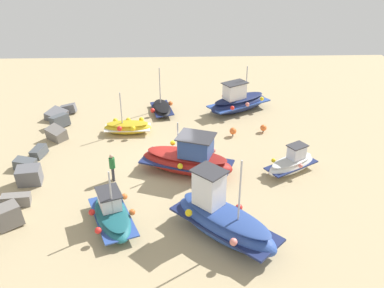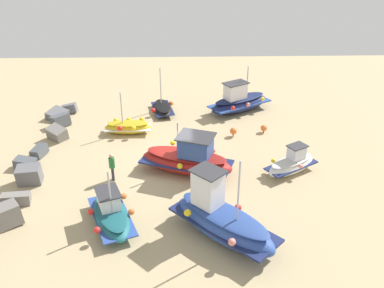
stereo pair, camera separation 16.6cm
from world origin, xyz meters
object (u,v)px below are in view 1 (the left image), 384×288
at_px(fishing_boat_3, 238,102).
at_px(fishing_boat_0, 162,108).
at_px(fishing_boat_6, 112,214).
at_px(mooring_buoy_1, 263,128).
at_px(fishing_boat_4, 292,163).
at_px(fishing_boat_1, 188,159).
at_px(mooring_buoy_0, 233,131).
at_px(fishing_boat_5, 128,127).
at_px(person_walking, 112,166).
at_px(fishing_boat_2, 223,219).

bearing_deg(fishing_boat_3, fishing_boat_0, -29.89).
bearing_deg(fishing_boat_0, fishing_boat_6, -20.54).
height_order(fishing_boat_3, mooring_buoy_1, fishing_boat_3).
relative_size(fishing_boat_4, fishing_boat_6, 0.83).
height_order(fishing_boat_1, fishing_boat_3, fishing_boat_3).
distance_m(fishing_boat_3, mooring_buoy_0, 4.28).
bearing_deg(fishing_boat_0, fishing_boat_5, -44.90).
bearing_deg(fishing_boat_6, person_walking, -14.53).
bearing_deg(mooring_buoy_1, fishing_boat_5, 88.97).
relative_size(fishing_boat_6, mooring_buoy_0, 6.66).
distance_m(fishing_boat_5, fishing_boat_6, 9.59).
relative_size(fishing_boat_2, fishing_boat_5, 1.61).
height_order(person_walking, mooring_buoy_1, person_walking).
bearing_deg(person_walking, mooring_buoy_1, -166.83).
bearing_deg(fishing_boat_5, fishing_boat_4, -28.21).
bearing_deg(fishing_boat_5, fishing_boat_6, -88.57).
distance_m(fishing_boat_0, mooring_buoy_0, 6.32).
xyz_separation_m(fishing_boat_4, fishing_boat_5, (5.25, 9.81, -0.10)).
distance_m(fishing_boat_0, person_walking, 9.53).
height_order(fishing_boat_1, person_walking, fishing_boat_1).
bearing_deg(fishing_boat_4, fishing_boat_1, 146.71).
relative_size(fishing_boat_2, mooring_buoy_0, 8.24).
height_order(fishing_boat_2, fishing_boat_4, fishing_boat_2).
relative_size(fishing_boat_2, fishing_boat_3, 0.99).
height_order(fishing_boat_4, fishing_boat_5, fishing_boat_5).
height_order(fishing_boat_2, mooring_buoy_0, fishing_boat_2).
xyz_separation_m(fishing_boat_3, mooring_buoy_0, (-4.17, 0.88, -0.38)).
bearing_deg(fishing_boat_2, fishing_boat_0, -32.60).
xyz_separation_m(fishing_boat_3, person_walking, (-9.30, 8.11, 0.18)).
bearing_deg(mooring_buoy_1, person_walking, 121.12).
distance_m(fishing_boat_3, fishing_boat_5, 8.64).
relative_size(fishing_boat_1, mooring_buoy_1, 10.29).
bearing_deg(fishing_boat_0, mooring_buoy_1, 50.92).
xyz_separation_m(fishing_boat_2, fishing_boat_6, (1.06, 5.10, -0.38)).
relative_size(fishing_boat_0, fishing_boat_4, 0.98).
relative_size(fishing_boat_1, fishing_boat_5, 1.79).
xyz_separation_m(fishing_boat_0, fishing_boat_6, (-12.98, 1.94, 0.22)).
bearing_deg(person_walking, fishing_boat_1, 172.43).
relative_size(fishing_boat_1, fishing_boat_4, 1.67).
bearing_deg(fishing_boat_4, mooring_buoy_0, 90.02).
distance_m(fishing_boat_5, mooring_buoy_0, 7.06).
relative_size(fishing_boat_2, fishing_boat_4, 1.50).
height_order(fishing_boat_4, fishing_boat_6, fishing_boat_6).
xyz_separation_m(fishing_boat_1, person_walking, (-0.76, 4.15, 0.11)).
bearing_deg(mooring_buoy_1, fishing_boat_4, -172.59).
bearing_deg(fishing_boat_2, fishing_boat_5, -18.62).
xyz_separation_m(fishing_boat_1, mooring_buoy_1, (4.89, -5.21, -0.50)).
xyz_separation_m(fishing_boat_3, fishing_boat_4, (-8.73, -1.91, -0.21)).
distance_m(fishing_boat_3, fishing_boat_6, 15.15).
bearing_deg(mooring_buoy_0, fishing_boat_1, 144.78).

